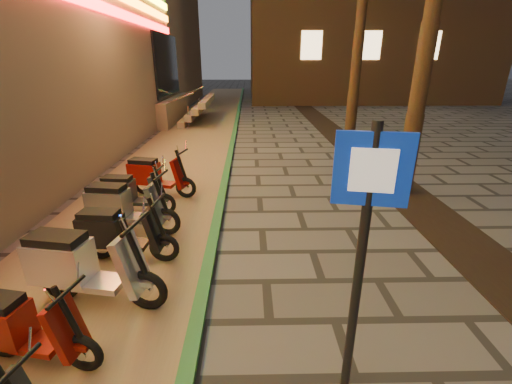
{
  "coord_description": "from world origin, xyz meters",
  "views": [
    {
      "loc": [
        -0.24,
        -0.91,
        3.07
      ],
      "look_at": [
        -0.14,
        3.92,
        1.2
      ],
      "focal_mm": 24.0,
      "sensor_mm": 36.0,
      "label": 1
    }
  ],
  "objects_px": {
    "scooter_7": "(19,327)",
    "scooter_9": "(117,233)",
    "pedestrian_sign": "(364,235)",
    "scooter_11": "(130,193)",
    "scooter_8": "(81,266)",
    "scooter_10": "(123,206)",
    "scooter_12": "(154,175)"
  },
  "relations": [
    {
      "from": "scooter_7",
      "to": "scooter_9",
      "type": "xyz_separation_m",
      "value": [
        0.3,
        2.02,
        0.03
      ]
    },
    {
      "from": "pedestrian_sign",
      "to": "scooter_7",
      "type": "height_order",
      "value": "pedestrian_sign"
    },
    {
      "from": "scooter_7",
      "to": "scooter_11",
      "type": "height_order",
      "value": "scooter_11"
    },
    {
      "from": "pedestrian_sign",
      "to": "scooter_7",
      "type": "xyz_separation_m",
      "value": [
        -3.37,
        0.4,
        -1.27
      ]
    },
    {
      "from": "scooter_7",
      "to": "scooter_8",
      "type": "xyz_separation_m",
      "value": [
        0.22,
        0.97,
        0.11
      ]
    },
    {
      "from": "scooter_7",
      "to": "scooter_10",
      "type": "relative_size",
      "value": 0.85
    },
    {
      "from": "pedestrian_sign",
      "to": "scooter_11",
      "type": "distance_m",
      "value": 5.61
    },
    {
      "from": "scooter_8",
      "to": "scooter_12",
      "type": "xyz_separation_m",
      "value": [
        -0.06,
        3.93,
        -0.06
      ]
    },
    {
      "from": "pedestrian_sign",
      "to": "scooter_7",
      "type": "bearing_deg",
      "value": -175.87
    },
    {
      "from": "scooter_7",
      "to": "scooter_8",
      "type": "height_order",
      "value": "scooter_8"
    },
    {
      "from": "scooter_9",
      "to": "scooter_11",
      "type": "relative_size",
      "value": 1.04
    },
    {
      "from": "scooter_7",
      "to": "scooter_8",
      "type": "relative_size",
      "value": 0.8
    },
    {
      "from": "pedestrian_sign",
      "to": "scooter_9",
      "type": "relative_size",
      "value": 1.67
    },
    {
      "from": "scooter_11",
      "to": "pedestrian_sign",
      "type": "bearing_deg",
      "value": -46.15
    },
    {
      "from": "scooter_9",
      "to": "scooter_7",
      "type": "bearing_deg",
      "value": -93.25
    },
    {
      "from": "pedestrian_sign",
      "to": "scooter_8",
      "type": "relative_size",
      "value": 1.44
    },
    {
      "from": "pedestrian_sign",
      "to": "scooter_9",
      "type": "bearing_deg",
      "value": 152.65
    },
    {
      "from": "scooter_9",
      "to": "scooter_12",
      "type": "height_order",
      "value": "scooter_12"
    },
    {
      "from": "scooter_9",
      "to": "scooter_10",
      "type": "xyz_separation_m",
      "value": [
        -0.23,
        0.97,
        0.05
      ]
    },
    {
      "from": "scooter_8",
      "to": "scooter_12",
      "type": "height_order",
      "value": "scooter_8"
    },
    {
      "from": "scooter_10",
      "to": "scooter_9",
      "type": "bearing_deg",
      "value": -68.06
    },
    {
      "from": "scooter_12",
      "to": "scooter_10",
      "type": "bearing_deg",
      "value": -79.51
    },
    {
      "from": "scooter_7",
      "to": "scooter_8",
      "type": "bearing_deg",
      "value": 88.42
    },
    {
      "from": "scooter_7",
      "to": "scooter_9",
      "type": "height_order",
      "value": "scooter_9"
    },
    {
      "from": "scooter_12",
      "to": "pedestrian_sign",
      "type": "bearing_deg",
      "value": -45.61
    },
    {
      "from": "scooter_8",
      "to": "scooter_9",
      "type": "xyz_separation_m",
      "value": [
        0.07,
        1.05,
        -0.08
      ]
    },
    {
      "from": "pedestrian_sign",
      "to": "scooter_11",
      "type": "xyz_separation_m",
      "value": [
        -3.45,
        4.25,
        -1.25
      ]
    },
    {
      "from": "scooter_7",
      "to": "scooter_12",
      "type": "relative_size",
      "value": 0.9
    },
    {
      "from": "pedestrian_sign",
      "to": "scooter_8",
      "type": "distance_m",
      "value": 3.62
    },
    {
      "from": "pedestrian_sign",
      "to": "scooter_11",
      "type": "bearing_deg",
      "value": 140.07
    },
    {
      "from": "scooter_8",
      "to": "scooter_9",
      "type": "height_order",
      "value": "scooter_8"
    },
    {
      "from": "scooter_7",
      "to": "scooter_10",
      "type": "distance_m",
      "value": 2.99
    }
  ]
}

